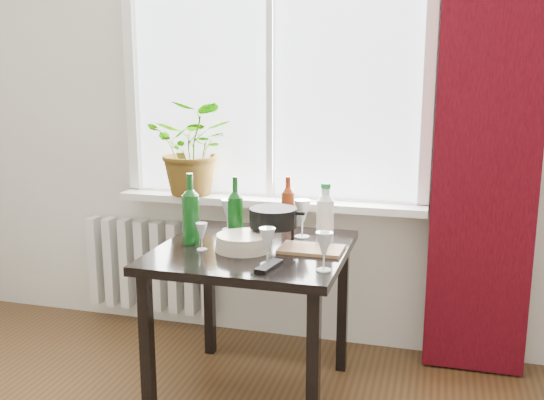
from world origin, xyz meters
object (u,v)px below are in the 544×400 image
(table, at_px, (253,266))
(potted_plant, at_px, (194,148))
(radiator, at_px, (151,265))
(wineglass_front_right, at_px, (267,246))
(plate_stack, at_px, (243,242))
(cutting_board, at_px, (311,249))
(fondue_pot, at_px, (273,226))
(wine_bottle_left, at_px, (191,208))
(tv_remote, at_px, (269,266))
(cleaning_bottle, at_px, (325,213))
(bottle_amber, at_px, (288,202))
(wineglass_far_right, at_px, (324,251))
(wineglass_front_left, at_px, (202,236))
(wine_bottle_right, at_px, (235,208))
(wineglass_back_center, at_px, (302,218))
(wineglass_back_left, at_px, (228,215))

(table, height_order, potted_plant, potted_plant)
(radiator, height_order, wineglass_front_right, wineglass_front_right)
(plate_stack, bearing_deg, cutting_board, 12.57)
(plate_stack, xyz_separation_m, fondue_pot, (0.10, 0.13, 0.05))
(wine_bottle_left, xyz_separation_m, fondue_pot, (0.37, 0.09, -0.08))
(wine_bottle_left, relative_size, tv_remote, 1.96)
(radiator, distance_m, plate_stack, 1.14)
(cleaning_bottle, bearing_deg, table, -150.69)
(bottle_amber, bearing_deg, wineglass_far_right, -63.77)
(wineglass_front_left, relative_size, plate_stack, 0.49)
(fondue_pot, bearing_deg, potted_plant, 125.03)
(cutting_board, bearing_deg, wineglass_front_right, -117.95)
(table, bearing_deg, wineglass_front_left, -151.74)
(wine_bottle_left, relative_size, wineglass_front_left, 2.64)
(wineglass_far_right, bearing_deg, plate_stack, 154.41)
(wineglass_front_right, bearing_deg, bottle_amber, 96.27)
(wine_bottle_right, height_order, fondue_pot, wine_bottle_right)
(plate_stack, bearing_deg, wineglass_back_center, 53.23)
(wine_bottle_right, xyz_separation_m, wineglass_front_left, (-0.09, -0.21, -0.09))
(potted_plant, relative_size, fondue_pot, 2.08)
(bottle_amber, bearing_deg, wineglass_front_left, -119.49)
(tv_remote, bearing_deg, cutting_board, 78.94)
(wineglass_front_left, bearing_deg, table, 28.26)
(wine_bottle_right, height_order, tv_remote, wine_bottle_right)
(fondue_pot, bearing_deg, wineglass_back_left, 132.98)
(potted_plant, distance_m, cleaning_bottle, 0.95)
(wineglass_back_left, xyz_separation_m, tv_remote, (0.37, -0.53, -0.07))
(wine_bottle_left, xyz_separation_m, wineglass_back_left, (0.08, 0.27, -0.09))
(cleaning_bottle, relative_size, wineglass_front_left, 2.23)
(wineglass_front_right, height_order, fondue_pot, fondue_pot)
(wine_bottle_right, bearing_deg, tv_remote, -53.73)
(wineglass_back_left, height_order, tv_remote, wineglass_back_left)
(wine_bottle_right, xyz_separation_m, wineglass_front_right, (0.25, -0.33, -0.07))
(fondue_pot, bearing_deg, wineglass_back_center, 40.75)
(potted_plant, height_order, wineglass_far_right, potted_plant)
(potted_plant, relative_size, wine_bottle_left, 1.57)
(wineglass_back_center, xyz_separation_m, tv_remote, (-0.02, -0.50, -0.09))
(wineglass_far_right, xyz_separation_m, wineglass_back_center, (-0.20, 0.47, 0.01))
(table, bearing_deg, potted_plant, 132.01)
(cleaning_bottle, relative_size, tv_remote, 1.66)
(wine_bottle_left, bearing_deg, wineglass_back_center, 26.87)
(radiator, relative_size, plate_stack, 3.09)
(tv_remote, bearing_deg, cleaning_bottle, 82.30)
(radiator, relative_size, potted_plant, 1.51)
(wine_bottle_right, distance_m, plate_stack, 0.21)
(wineglass_back_left, relative_size, wineglass_front_left, 1.27)
(fondue_pot, height_order, cutting_board, fondue_pot)
(bottle_amber, height_order, wineglass_front_left, bottle_amber)
(cleaning_bottle, distance_m, plate_stack, 0.41)
(bottle_amber, xyz_separation_m, wineglass_back_left, (-0.28, -0.12, -0.06))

